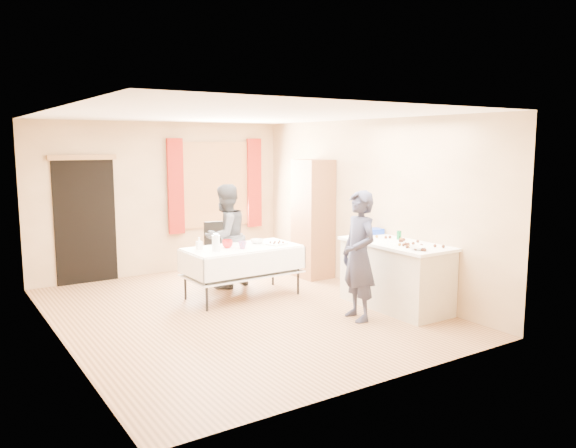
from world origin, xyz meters
TOP-DOWN VIEW (x-y plane):
  - floor at (0.00, 0.00)m, footprint 4.50×5.50m
  - ceiling at (0.00, 0.00)m, footprint 4.50×5.50m
  - wall_back at (0.00, 2.76)m, footprint 4.50×0.02m
  - wall_front at (0.00, -2.76)m, footprint 4.50×0.02m
  - wall_left at (-2.26, 0.00)m, footprint 0.02×5.50m
  - wall_right at (2.26, 0.00)m, footprint 0.02×5.50m
  - window_frame at (1.00, 2.72)m, footprint 1.32×0.06m
  - window_pane at (1.00, 2.71)m, footprint 1.20×0.02m
  - curtain_left at (0.22, 2.67)m, footprint 0.28×0.06m
  - curtain_right at (1.78, 2.67)m, footprint 0.28×0.06m
  - doorway at (-1.30, 2.73)m, footprint 0.95×0.04m
  - door_lintel at (-1.30, 2.70)m, footprint 1.05×0.06m
  - cabinet at (1.99, 1.07)m, footprint 0.50×0.60m
  - counter at (1.89, -1.02)m, footprint 0.76×1.61m
  - party_table at (0.38, 0.59)m, footprint 1.68×0.89m
  - chair at (0.49, 1.58)m, footprint 0.48×0.48m
  - girl at (1.12, -1.14)m, footprint 0.72×0.57m
  - woman at (0.44, 1.24)m, footprint 1.14×1.06m
  - soda_can at (2.08, -0.87)m, footprint 0.08×0.08m
  - mixing_bowl at (1.72, -1.57)m, footprint 0.34×0.34m
  - foam_block at (1.83, -0.38)m, footprint 0.16×0.12m
  - blue_basket at (2.07, -0.32)m, footprint 0.32×0.23m
  - pitcher at (-0.08, 0.50)m, footprint 0.13×0.13m
  - cup_red at (0.16, 0.63)m, footprint 0.22×0.22m
  - cup_rainbow at (0.31, 0.45)m, footprint 0.13×0.13m
  - small_bowl at (0.71, 0.72)m, footprint 0.30×0.30m
  - pastry_tray at (0.90, 0.47)m, footprint 0.32×0.27m
  - bottle at (-0.21, 0.76)m, footprint 0.08×0.08m
  - cake_balls at (1.86, -1.12)m, footprint 0.50×1.14m

SIDE VIEW (x-z plane):
  - floor at x=0.00m, z-range -0.02..0.00m
  - chair at x=0.49m, z-range -0.20..0.78m
  - party_table at x=0.38m, z-range 0.07..0.82m
  - counter at x=1.89m, z-range 0.00..0.91m
  - pastry_tray at x=0.90m, z-range 0.75..0.77m
  - small_bowl at x=0.71m, z-range 0.75..0.81m
  - cup_rainbow at x=0.31m, z-range 0.75..0.86m
  - cup_red at x=0.16m, z-range 0.75..0.87m
  - woman at x=0.44m, z-range 0.00..1.62m
  - girl at x=1.12m, z-range 0.00..1.66m
  - bottle at x=-0.21m, z-range 0.75..0.92m
  - pitcher at x=-0.08m, z-range 0.75..0.97m
  - cake_balls at x=1.86m, z-range 0.91..0.95m
  - mixing_bowl at x=1.72m, z-range 0.91..0.96m
  - foam_block at x=1.83m, z-range 0.91..0.99m
  - blue_basket at x=2.07m, z-range 0.91..0.99m
  - soda_can at x=2.08m, z-range 0.91..1.03m
  - cabinet at x=1.99m, z-range 0.00..1.97m
  - doorway at x=-1.30m, z-range 0.00..2.00m
  - wall_back at x=0.00m, z-range 0.00..2.60m
  - wall_front at x=0.00m, z-range 0.00..2.60m
  - wall_left at x=-2.26m, z-range 0.00..2.60m
  - wall_right at x=2.26m, z-range 0.00..2.60m
  - window_frame at x=1.00m, z-range 0.74..2.26m
  - window_pane at x=1.00m, z-range 0.80..2.20m
  - curtain_left at x=0.22m, z-range 0.67..2.33m
  - curtain_right at x=1.78m, z-range 0.67..2.33m
  - door_lintel at x=-1.30m, z-range 1.98..2.06m
  - ceiling at x=0.00m, z-range 2.60..2.62m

